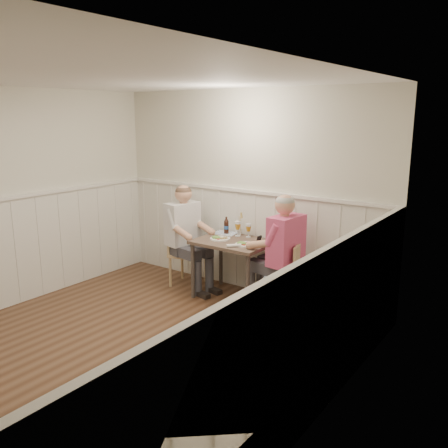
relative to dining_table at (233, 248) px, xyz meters
name	(u,v)px	position (x,y,z in m)	size (l,w,h in m)	color
ground_plane	(121,353)	(-0.07, -1.84, -0.65)	(4.50, 4.50, 0.00)	#432817
room_shell	(112,201)	(-0.07, -1.84, 0.87)	(4.04, 4.54, 2.60)	beige
wainscot	(166,268)	(-0.07, -1.15, 0.04)	(4.00, 4.49, 1.34)	silver
dining_table	(233,248)	(0.00, 0.00, 0.00)	(0.92, 0.70, 0.75)	#4E3B2E
chair_right	(287,275)	(0.76, -0.01, -0.19)	(0.48, 0.48, 0.84)	tan
chair_left	(184,249)	(-0.83, 0.03, -0.16)	(0.52, 0.52, 0.90)	tan
man_in_pink	(282,263)	(0.71, -0.03, -0.05)	(0.69, 0.48, 1.43)	#3F3F47
diner_cream	(185,244)	(-0.77, -0.03, -0.06)	(0.71, 0.51, 1.41)	#3F3F47
plate_man	(245,243)	(0.23, -0.09, 0.12)	(0.25, 0.25, 0.06)	white
plate_diner	(219,238)	(-0.18, -0.06, 0.12)	(0.25, 0.25, 0.06)	white
beer_glass_a	(248,228)	(0.06, 0.25, 0.22)	(0.07, 0.07, 0.18)	silver
beer_glass_b	(238,226)	(-0.08, 0.22, 0.23)	(0.08, 0.08, 0.20)	silver
beer_bottle	(226,226)	(-0.27, 0.23, 0.20)	(0.06, 0.06, 0.23)	black
rolled_napkin	(234,246)	(0.17, -0.24, 0.12)	(0.15, 0.15, 0.04)	white
grass_vase	(240,225)	(-0.07, 0.24, 0.25)	(0.04, 0.04, 0.33)	silver
gingham_mat	(225,233)	(-0.30, 0.24, 0.10)	(0.33, 0.28, 0.01)	#6F8DBC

